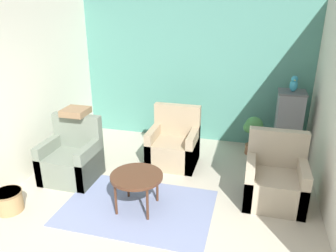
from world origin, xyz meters
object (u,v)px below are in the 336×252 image
object	(u,v)px
armchair_right	(275,181)
potted_plant	(253,131)
armchair_left	(72,160)
coffee_table	(137,178)
armchair_middle	(174,146)
parrot	(294,84)
wicker_basket	(9,200)
birdcage	(288,127)

from	to	relation	value
armchair_right	potted_plant	bearing A→B (deg)	102.71
armchair_left	coffee_table	bearing A→B (deg)	-21.78
coffee_table	armchair_right	distance (m)	1.93
coffee_table	armchair_middle	world-z (taller)	armchair_middle
armchair_right	parrot	distance (m)	1.83
armchair_middle	potted_plant	size ratio (longest dim) A/B	1.37
parrot	wicker_basket	world-z (taller)	parrot
coffee_table	potted_plant	size ratio (longest dim) A/B	0.98
coffee_table	birdcage	xyz separation A→B (m)	(2.04, 2.13, 0.13)
armchair_right	armchair_middle	distance (m)	1.83
armchair_right	armchair_left	bearing A→B (deg)	-177.24
birdcage	wicker_basket	bearing A→B (deg)	-144.61
coffee_table	parrot	world-z (taller)	parrot
armchair_middle	wicker_basket	world-z (taller)	armchair_middle
potted_plant	armchair_middle	bearing A→B (deg)	-151.08
potted_plant	parrot	bearing A→B (deg)	-3.16
armchair_middle	birdcage	size ratio (longest dim) A/B	0.80
coffee_table	birdcage	size ratio (longest dim) A/B	0.57
armchair_right	armchair_middle	world-z (taller)	same
armchair_left	potted_plant	world-z (taller)	armchair_left
armchair_middle	parrot	world-z (taller)	parrot
armchair_right	wicker_basket	distance (m)	3.67
armchair_right	birdcage	distance (m)	1.51
coffee_table	wicker_basket	world-z (taller)	coffee_table
coffee_table	potted_plant	xyz separation A→B (m)	(1.47, 2.16, -0.01)
coffee_table	armchair_right	world-z (taller)	armchair_right
armchair_middle	birdcage	bearing A→B (deg)	20.14
armchair_right	potted_plant	world-z (taller)	armchair_right
parrot	potted_plant	distance (m)	1.08
armchair_middle	parrot	bearing A→B (deg)	20.20
parrot	potted_plant	world-z (taller)	parrot
birdcage	parrot	bearing A→B (deg)	90.00
parrot	armchair_middle	bearing A→B (deg)	-159.80
coffee_table	potted_plant	bearing A→B (deg)	55.80
birdcage	potted_plant	world-z (taller)	birdcage
armchair_right	armchair_middle	size ratio (longest dim) A/B	1.00
armchair_middle	wicker_basket	size ratio (longest dim) A/B	2.67
parrot	wicker_basket	xyz separation A→B (m)	(-3.71, -2.64, -1.22)
armchair_left	birdcage	size ratio (longest dim) A/B	0.80
armchair_left	armchair_middle	distance (m)	1.71
coffee_table	armchair_left	xyz separation A→B (m)	(-1.28, 0.51, -0.15)
armchair_left	parrot	world-z (taller)	parrot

